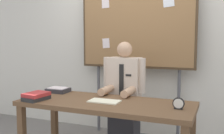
{
  "coord_description": "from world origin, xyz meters",
  "views": [
    {
      "loc": [
        1.12,
        -2.56,
        1.42
      ],
      "look_at": [
        0.0,
        0.18,
        1.1
      ],
      "focal_mm": 43.14,
      "sensor_mm": 36.0,
      "label": 1
    }
  ],
  "objects": [
    {
      "name": "open_notebook",
      "position": [
        -0.01,
        -0.02,
        0.76
      ],
      "size": [
        0.33,
        0.19,
        0.01
      ],
      "primitive_type": "cube",
      "rotation": [
        0.0,
        0.0,
        0.01
      ],
      "color": "#F4EFCC",
      "rests_on": "desk"
    },
    {
      "name": "desk",
      "position": [
        0.0,
        0.0,
        0.67
      ],
      "size": [
        1.85,
        0.73,
        0.75
      ],
      "color": "brown",
      "rests_on": "ground_plane"
    },
    {
      "name": "desk_clock",
      "position": [
        0.76,
        -0.03,
        0.8
      ],
      "size": [
        0.11,
        0.04,
        0.11
      ],
      "color": "black",
      "rests_on": "desk"
    },
    {
      "name": "book_stack",
      "position": [
        -0.72,
        -0.23,
        0.79
      ],
      "size": [
        0.23,
        0.29,
        0.08
      ],
      "color": "#262626",
      "rests_on": "desk"
    },
    {
      "name": "bulletin_board",
      "position": [
        -0.0,
        1.07,
        1.6
      ],
      "size": [
        1.64,
        0.09,
        2.25
      ],
      "color": "#4C3823",
      "rests_on": "ground_plane"
    },
    {
      "name": "person",
      "position": [
        0.0,
        0.58,
        0.64
      ],
      "size": [
        0.55,
        0.56,
        1.38
      ],
      "color": "#2D2D33",
      "rests_on": "ground_plane"
    },
    {
      "name": "paper_tray",
      "position": [
        -0.74,
        0.23,
        0.78
      ],
      "size": [
        0.26,
        0.2,
        0.06
      ],
      "color": "#333338",
      "rests_on": "desk"
    },
    {
      "name": "back_wall",
      "position": [
        0.0,
        1.28,
        1.35
      ],
      "size": [
        6.4,
        0.08,
        2.7
      ],
      "primitive_type": "cube",
      "color": "silver",
      "rests_on": "ground_plane"
    }
  ]
}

